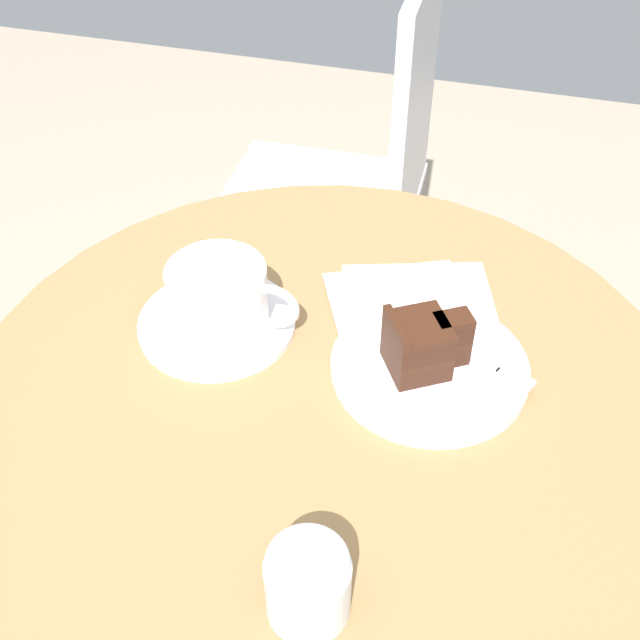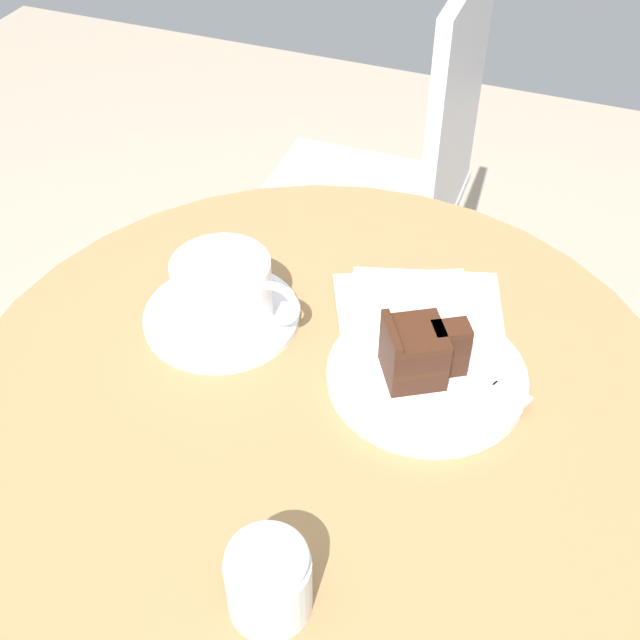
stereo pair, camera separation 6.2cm
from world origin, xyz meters
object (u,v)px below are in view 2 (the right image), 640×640
at_px(cake_plate, 426,375).
at_px(fork, 478,373).
at_px(cafe_chair, 401,174).
at_px(teaspoon, 243,285).
at_px(napkin, 418,318).
at_px(coffee_cup, 224,289).
at_px(sugar_pot, 268,578).
at_px(cake_slice, 419,352).
at_px(saucer, 222,316).

height_order(cake_plate, fork, fork).
xyz_separation_m(fork, cafe_chair, (-0.27, 0.68, -0.23)).
distance_m(teaspoon, napkin, 0.20).
distance_m(coffee_cup, napkin, 0.21).
bearing_deg(cake_plate, napkin, 111.32).
relative_size(napkin, sugar_pot, 2.90).
bearing_deg(napkin, cake_plate, -68.68).
distance_m(cake_slice, cafe_chair, 0.77).
xyz_separation_m(napkin, cafe_chair, (-0.19, 0.61, -0.22)).
height_order(cake_slice, fork, cake_slice).
height_order(teaspoon, fork, fork).
xyz_separation_m(cake_plate, fork, (0.05, 0.01, 0.01)).
xyz_separation_m(saucer, coffee_cup, (0.01, -0.00, 0.04)).
bearing_deg(teaspoon, cafe_chair, 64.77).
distance_m(cake_plate, napkin, 0.09).
bearing_deg(sugar_pot, teaspoon, 118.44).
relative_size(cake_slice, napkin, 0.41).
relative_size(coffee_cup, cake_slice, 1.54).
height_order(cake_slice, cafe_chair, cafe_chair).
distance_m(cake_slice, napkin, 0.10).
relative_size(fork, cafe_chair, 0.16).
bearing_deg(fork, saucer, -153.13).
bearing_deg(coffee_cup, napkin, 22.18).
xyz_separation_m(saucer, teaspoon, (0.00, 0.05, 0.01)).
relative_size(cake_plate, fork, 1.37).
bearing_deg(teaspoon, cake_slice, -40.08).
distance_m(cake_slice, fork, 0.07).
relative_size(saucer, sugar_pot, 2.19).
xyz_separation_m(cake_slice, cafe_chair, (-0.21, 0.69, -0.26)).
xyz_separation_m(saucer, cafe_chair, (0.01, 0.68, -0.22)).
bearing_deg(coffee_cup, cafe_chair, 89.74).
bearing_deg(coffee_cup, cake_plate, -1.41).
xyz_separation_m(coffee_cup, napkin, (0.19, 0.08, -0.04)).
xyz_separation_m(teaspoon, cafe_chair, (0.01, 0.63, -0.23)).
bearing_deg(sugar_pot, coffee_cup, 121.91).
height_order(fork, napkin, fork).
distance_m(saucer, sugar_pot, 0.34).
relative_size(cake_slice, sugar_pot, 1.18).
distance_m(saucer, cafe_chair, 0.72).
bearing_deg(cake_plate, saucer, 178.33).
height_order(fork, sugar_pot, sugar_pot).
bearing_deg(napkin, sugar_pot, -92.59).
relative_size(cake_slice, cafe_chair, 0.10).
xyz_separation_m(cake_plate, napkin, (-0.03, 0.08, -0.00)).
relative_size(saucer, cake_plate, 0.84).
height_order(teaspoon, sugar_pot, sugar_pot).
bearing_deg(napkin, fork, -41.03).
relative_size(cake_plate, cake_slice, 2.21).
bearing_deg(fork, napkin, 164.48).
height_order(cake_plate, sugar_pot, sugar_pot).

